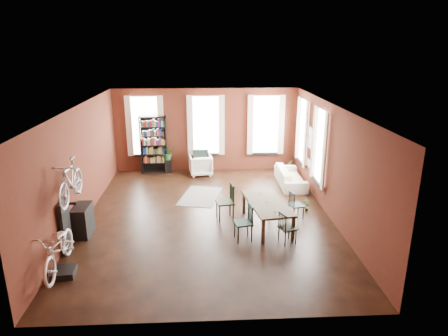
{
  "coord_description": "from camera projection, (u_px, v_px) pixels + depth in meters",
  "views": [
    {
      "loc": [
        -0.09,
        -10.58,
        4.83
      ],
      "look_at": [
        0.49,
        0.6,
        1.3
      ],
      "focal_mm": 32.0,
      "sensor_mm": 36.0,
      "label": 1
    }
  ],
  "objects": [
    {
      "name": "plant_on_stand",
      "position": [
        168.0,
        153.0,
        15.29
      ],
      "size": [
        0.74,
        0.78,
        0.5
      ],
      "primitive_type": "imported",
      "rotation": [
        0.0,
        0.0,
        0.3
      ],
      "color": "#225020",
      "rests_on": "plant_stand"
    },
    {
      "name": "console_table",
      "position": [
        83.0,
        220.0,
        10.39
      ],
      "size": [
        0.4,
        0.8,
        0.8
      ],
      "primitive_type": "cube",
      "color": "black",
      "rests_on": "ground"
    },
    {
      "name": "plant_stand",
      "position": [
        168.0,
        166.0,
        15.43
      ],
      "size": [
        0.31,
        0.31,
        0.51
      ],
      "primitive_type": "cube",
      "rotation": [
        0.0,
        0.0,
        0.26
      ],
      "color": "black",
      "rests_on": "ground"
    },
    {
      "name": "bike_wall_rack",
      "position": [
        66.0,
        227.0,
        9.45
      ],
      "size": [
        0.16,
        0.6,
        1.3
      ],
      "primitive_type": "cube",
      "color": "black",
      "rests_on": "ground"
    },
    {
      "name": "cream_sofa",
      "position": [
        291.0,
        174.0,
        14.03
      ],
      "size": [
        0.61,
        2.08,
        0.81
      ],
      "primitive_type": "imported",
      "rotation": [
        0.0,
        0.0,
        1.57
      ],
      "color": "beige",
      "rests_on": "ground"
    },
    {
      "name": "plant_small",
      "position": [
        306.0,
        209.0,
        11.94
      ],
      "size": [
        0.36,
        0.43,
        0.14
      ],
      "primitive_type": "imported",
      "rotation": [
        0.0,
        0.0,
        0.48
      ],
      "color": "#376227",
      "rests_on": "ground"
    },
    {
      "name": "dining_chair_d",
      "position": [
        296.0,
        205.0,
        11.36
      ],
      "size": [
        0.46,
        0.46,
        0.81
      ],
      "primitive_type": "cube",
      "rotation": [
        0.0,
        0.0,
        1.83
      ],
      "color": "#183634",
      "rests_on": "ground"
    },
    {
      "name": "bike_trainer",
      "position": [
        64.0,
        272.0,
        8.64
      ],
      "size": [
        0.53,
        0.53,
        0.14
      ],
      "primitive_type": "cube",
      "rotation": [
        0.0,
        0.0,
        0.1
      ],
      "color": "black",
      "rests_on": "ground"
    },
    {
      "name": "room",
      "position": [
        216.0,
        140.0,
        11.49
      ],
      "size": [
        9.0,
        9.04,
        3.22
      ],
      "color": "black",
      "rests_on": "ground"
    },
    {
      "name": "bicycle_hung",
      "position": [
        69.0,
        167.0,
        9.02
      ],
      "size": [
        0.47,
        1.0,
        1.66
      ],
      "primitive_type": "imported",
      "color": "#A5A8AD",
      "rests_on": "bike_wall_rack"
    },
    {
      "name": "dining_chair_b",
      "position": [
        225.0,
        202.0,
        11.27
      ],
      "size": [
        0.56,
        0.56,
        1.04
      ],
      "primitive_type": "cube",
      "rotation": [
        0.0,
        0.0,
        -1.4
      ],
      "color": "#1D2F1B",
      "rests_on": "ground"
    },
    {
      "name": "plant_by_sofa",
      "position": [
        288.0,
        171.0,
        15.19
      ],
      "size": [
        0.48,
        0.65,
        0.26
      ],
      "primitive_type": "imported",
      "rotation": [
        0.0,
        0.0,
        0.3
      ],
      "color": "#2E5F26",
      "rests_on": "ground"
    },
    {
      "name": "bookshelf",
      "position": [
        154.0,
        145.0,
        15.2
      ],
      "size": [
        1.0,
        0.32,
        2.2
      ],
      "primitive_type": "cube",
      "color": "black",
      "rests_on": "ground"
    },
    {
      "name": "dining_chair_a",
      "position": [
        243.0,
        223.0,
        10.1
      ],
      "size": [
        0.51,
        0.51,
        0.94
      ],
      "primitive_type": "cube",
      "rotation": [
        0.0,
        0.0,
        -1.39
      ],
      "color": "#1C3D3B",
      "rests_on": "ground"
    },
    {
      "name": "white_armchair",
      "position": [
        201.0,
        164.0,
        15.13
      ],
      "size": [
        0.91,
        0.87,
        0.84
      ],
      "primitive_type": "imported",
      "rotation": [
        0.0,
        0.0,
        3.28
      ],
      "color": "white",
      "rests_on": "ground"
    },
    {
      "name": "bicycle_floor",
      "position": [
        56.0,
        230.0,
        8.36
      ],
      "size": [
        0.69,
        1.01,
        1.87
      ],
      "primitive_type": "imported",
      "rotation": [
        0.0,
        0.0,
        0.04
      ],
      "color": "silver",
      "rests_on": "bike_trainer"
    },
    {
      "name": "dining_chair_c",
      "position": [
        288.0,
        228.0,
        9.95
      ],
      "size": [
        0.49,
        0.49,
        0.83
      ],
      "primitive_type": "cube",
      "rotation": [
        0.0,
        0.0,
        1.94
      ],
      "color": "black",
      "rests_on": "ground"
    },
    {
      "name": "dining_table",
      "position": [
        267.0,
        214.0,
        10.89
      ],
      "size": [
        1.25,
        2.19,
        0.7
      ],
      "primitive_type": "cube",
      "rotation": [
        0.0,
        0.0,
        0.15
      ],
      "color": "brown",
      "rests_on": "ground"
    },
    {
      "name": "striped_rug",
      "position": [
        200.0,
        196.0,
        13.09
      ],
      "size": [
        1.53,
        2.03,
        0.01
      ],
      "primitive_type": "cube",
      "rotation": [
        0.0,
        0.0,
        -0.24
      ],
      "color": "black",
      "rests_on": "ground"
    }
  ]
}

